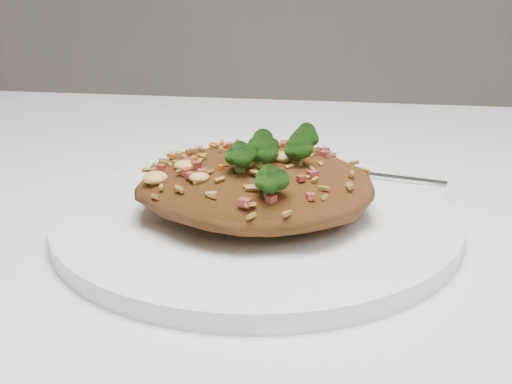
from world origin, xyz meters
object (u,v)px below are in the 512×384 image
(dining_table, at_px, (237,324))
(plate, at_px, (256,220))
(fried_rice, at_px, (257,175))
(fork, at_px, (358,173))

(dining_table, relative_size, plate, 4.05)
(fried_rice, distance_m, fork, 0.12)
(fried_rice, relative_size, fork, 1.07)
(dining_table, distance_m, plate, 0.10)
(fried_rice, xyz_separation_m, fork, (0.07, 0.09, -0.03))
(plate, distance_m, fried_rice, 0.04)
(plate, height_order, fried_rice, fried_rice)
(plate, relative_size, fork, 1.84)
(plate, xyz_separation_m, fried_rice, (0.00, -0.00, 0.04))
(dining_table, distance_m, fried_rice, 0.13)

